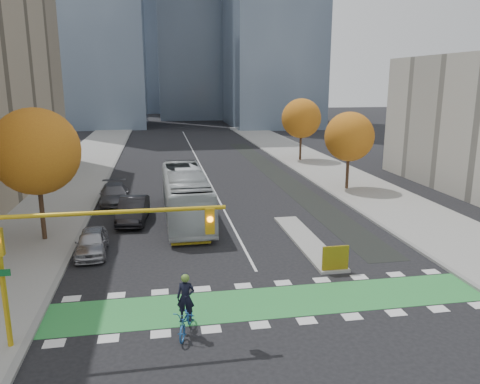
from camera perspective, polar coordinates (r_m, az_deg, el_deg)
name	(u,v)px	position (r m, az deg, el deg)	size (l,w,h in m)	color
ground	(281,318)	(20.44, 5.01, -15.08)	(300.00, 300.00, 0.00)	black
sidewalk_west	(48,207)	(39.52, -22.36, -1.75)	(7.00, 120.00, 0.15)	gray
sidewalk_east	(371,193)	(42.66, 15.74, -0.17)	(7.00, 120.00, 0.15)	gray
curb_west	(94,205)	(38.90, -17.32, -1.57)	(0.30, 120.00, 0.16)	gray
curb_east	(334,195)	(41.29, 11.35, -0.37)	(0.30, 120.00, 0.16)	gray
bike_crossing	(272,302)	(21.72, 3.97, -13.22)	(20.00, 3.00, 0.01)	#2D8C3F
centre_line	(198,161)	(58.33, -5.11, 3.78)	(0.15, 70.00, 0.01)	silver
bike_lane_paint	(277,175)	(49.84, 4.53, 2.14)	(2.50, 50.00, 0.01)	black
median_island	(306,241)	(29.38, 8.09, -5.90)	(1.60, 10.00, 0.16)	gray
hazard_board	(335,258)	(24.90, 11.55, -7.89)	(1.40, 0.12, 1.30)	yellow
tree_west	(36,152)	(30.47, -23.61, 4.54)	(5.20, 5.20, 8.22)	#332114
tree_east_near	(349,137)	(43.03, 13.18, 6.58)	(4.40, 4.40, 7.08)	#332114
tree_east_far	(301,118)	(58.13, 7.48, 8.89)	(4.80, 4.80, 7.65)	#332114
traffic_signal_west	(74,243)	(18.02, -19.54, -5.83)	(8.53, 0.56, 5.20)	#BF9914
cyclist	(186,314)	(19.05, -6.58, -14.54)	(1.30, 2.29, 2.50)	#1F5292
bus	(186,195)	(33.73, -6.62, -0.36)	(2.94, 12.55, 3.49)	silver
parked_car_a	(92,242)	(28.22, -17.61, -5.86)	(1.70, 4.24, 1.44)	#A9A9AF
parked_car_b	(133,210)	(33.79, -12.90, -2.15)	(1.82, 5.21, 1.72)	black
parked_car_c	(114,195)	(38.76, -15.06, -0.35)	(2.27, 5.59, 1.62)	#504F55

